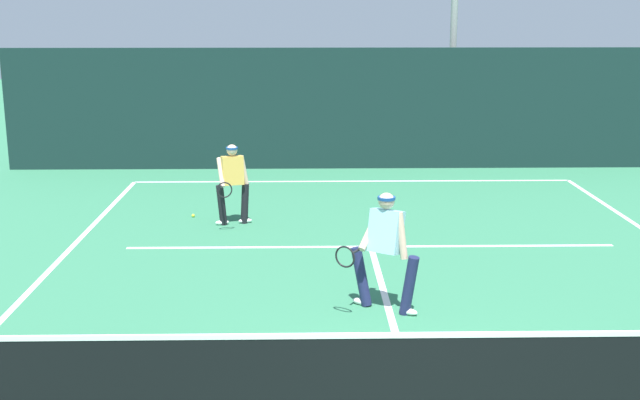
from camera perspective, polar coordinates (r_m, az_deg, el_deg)
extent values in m
cube|color=white|center=(19.17, 2.30, 1.34)|extent=(10.29, 0.10, 0.01)
cube|color=white|center=(13.96, 3.61, -3.29)|extent=(8.39, 0.10, 0.01)
cube|color=white|center=(11.14, 4.88, -7.73)|extent=(0.10, 6.40, 0.01)
cube|color=black|center=(8.04, 7.35, -12.76)|extent=(11.10, 0.02, 0.97)
cube|color=white|center=(7.83, 7.46, -9.42)|extent=(11.10, 0.03, 0.05)
cylinder|color=#1E234C|center=(10.87, 6.30, -6.02)|extent=(0.30, 0.27, 0.83)
cylinder|color=#1E234C|center=(11.18, 2.93, -5.40)|extent=(0.35, 0.30, 0.83)
ellipsoid|color=white|center=(11.00, 6.25, -7.82)|extent=(0.28, 0.23, 0.09)
ellipsoid|color=white|center=(11.30, 2.91, -7.15)|extent=(0.28, 0.23, 0.09)
cube|color=#9EDBEA|center=(10.81, 4.66, -2.21)|extent=(0.54, 0.51, 0.61)
cylinder|color=beige|center=(10.72, 5.78, -2.52)|extent=(0.21, 0.18, 0.64)
cylinder|color=beige|center=(10.92, 3.55, -2.17)|extent=(0.37, 0.51, 0.49)
sphere|color=beige|center=(10.71, 4.70, -0.07)|extent=(0.22, 0.22, 0.22)
cylinder|color=#19478C|center=(10.70, 4.70, 0.13)|extent=(0.33, 0.33, 0.04)
cylinder|color=black|center=(10.80, 2.68, -3.56)|extent=(0.17, 0.24, 0.03)
torus|color=black|center=(10.51, 1.77, -4.02)|extent=(0.26, 0.18, 0.29)
cylinder|color=black|center=(15.43, -5.32, -0.24)|extent=(0.21, 0.18, 0.77)
cylinder|color=black|center=(15.35, -6.94, -0.36)|extent=(0.23, 0.19, 0.78)
ellipsoid|color=white|center=(15.51, -5.29, -1.46)|extent=(0.28, 0.18, 0.09)
ellipsoid|color=white|center=(15.43, -6.91, -1.58)|extent=(0.28, 0.18, 0.09)
cube|color=#E5B24C|center=(15.24, -6.19, 2.09)|extent=(0.45, 0.35, 0.55)
cylinder|color=beige|center=(15.29, -5.38, 2.05)|extent=(0.21, 0.14, 0.59)
cylinder|color=beige|center=(15.21, -7.00, 1.94)|extent=(0.20, 0.43, 0.53)
sphere|color=beige|center=(15.17, -6.23, 3.52)|extent=(0.21, 0.21, 0.21)
cylinder|color=#19478C|center=(15.17, -6.23, 3.66)|extent=(0.27, 0.27, 0.04)
cylinder|color=black|center=(15.00, -7.00, 0.98)|extent=(0.10, 0.26, 0.03)
torus|color=black|center=(14.68, -6.76, 0.71)|extent=(0.29, 0.10, 0.29)
sphere|color=#D1E033|center=(16.06, -8.93, -1.09)|extent=(0.07, 0.07, 0.07)
cube|color=#142C2A|center=(20.52, 2.07, 6.44)|extent=(17.24, 0.12, 3.04)
cylinder|color=#9EA39E|center=(22.13, 9.44, 12.94)|extent=(0.18, 0.18, 7.79)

